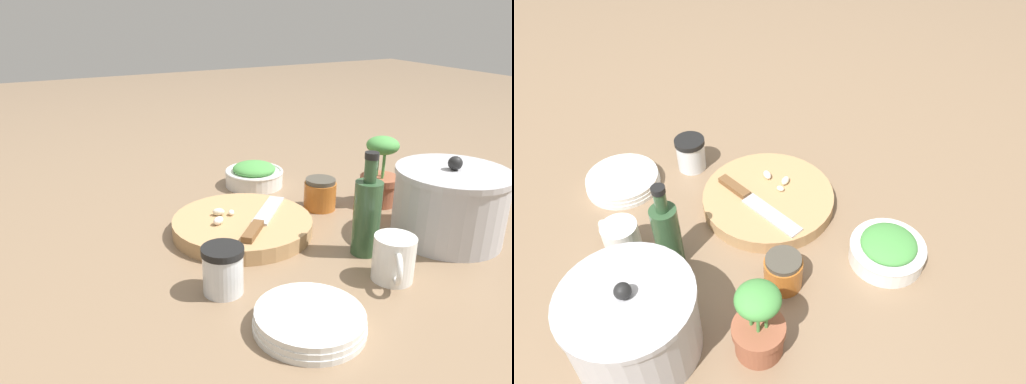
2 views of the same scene
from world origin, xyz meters
TOP-DOWN VIEW (x-y plane):
  - ground_plane at (0.00, 0.00)m, footprint 5.00×5.00m
  - cutting_board at (-0.03, -0.05)m, footprint 0.30×0.30m
  - chef_knife at (0.01, -0.02)m, footprint 0.19×0.18m
  - garlic_cloves at (-0.04, -0.09)m, footprint 0.07×0.07m
  - herb_bowl at (-0.27, 0.10)m, footprint 0.15×0.15m
  - spice_jar at (0.17, -0.18)m, footprint 0.07×0.07m
  - coffee_mug at (0.27, 0.10)m, footprint 0.10×0.08m
  - plate_stack at (0.32, -0.10)m, footprint 0.17×0.17m
  - honey_jar at (-0.06, 0.17)m, footprint 0.08×0.08m
  - oil_bottle at (0.16, 0.12)m, footprint 0.05×0.05m
  - stock_pot at (0.18, 0.31)m, footprint 0.23×0.23m
  - potted_herb at (-0.03, 0.31)m, footprint 0.09×0.09m

SIDE VIEW (x-z plane):
  - ground_plane at x=0.00m, z-range 0.00..0.00m
  - plate_stack at x=0.32m, z-range 0.00..0.03m
  - cutting_board at x=-0.03m, z-range 0.00..0.03m
  - herb_bowl at x=-0.27m, z-range 0.00..0.06m
  - honey_jar at x=-0.06m, z-range 0.00..0.07m
  - chef_knife at x=0.01m, z-range 0.03..0.04m
  - garlic_cloves at x=-0.04m, z-range 0.03..0.05m
  - coffee_mug at x=0.27m, z-range 0.00..0.08m
  - spice_jar at x=0.17m, z-range 0.00..0.08m
  - potted_herb at x=-0.03m, z-range -0.01..0.15m
  - stock_pot at x=0.18m, z-range -0.01..0.16m
  - oil_bottle at x=0.16m, z-range -0.02..0.18m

